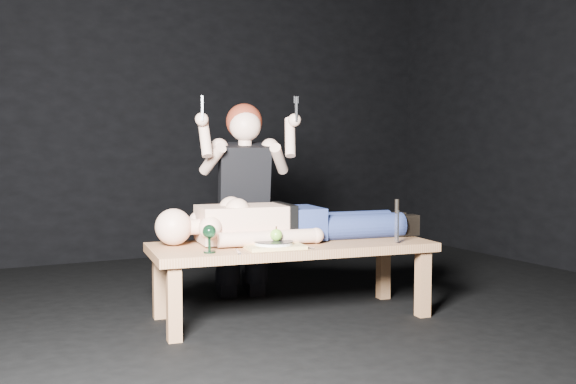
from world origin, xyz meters
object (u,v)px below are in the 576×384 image
Objects in this scene: table at (292,280)px; serving_tray at (274,246)px; carving_knife at (397,221)px; goblet at (209,239)px; lying_man at (293,218)px; kneeling_woman at (243,199)px.

table is 0.32m from serving_tray.
serving_tray is 0.75m from carving_knife.
serving_tray is 0.39m from goblet.
lying_man is 0.37m from serving_tray.
kneeling_woman is at bearing 110.38° from lying_man.
kneeling_woman is (-0.12, 0.51, 0.08)m from lying_man.
kneeling_woman reaches higher than carving_knife.
serving_tray reaches higher than table.
carving_knife reaches higher than goblet.
lying_man is at bearing 44.13° from serving_tray.
goblet is (-0.51, -0.75, -0.14)m from kneeling_woman.
table is 0.76m from kneeling_woman.
serving_tray is (-0.18, -0.13, 0.23)m from table.
lying_man is 5.29× the size of serving_tray.
table is 0.72m from carving_knife.
carving_knife is at bearing -8.74° from goblet.
lying_man is 0.53m from kneeling_woman.
serving_tray is 2.11× the size of goblet.
serving_tray is 1.23× the size of carving_knife.
kneeling_woman is 4.14× the size of serving_tray.
carving_knife is (0.54, -0.30, 0.36)m from table.
table is 0.97× the size of lying_man.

